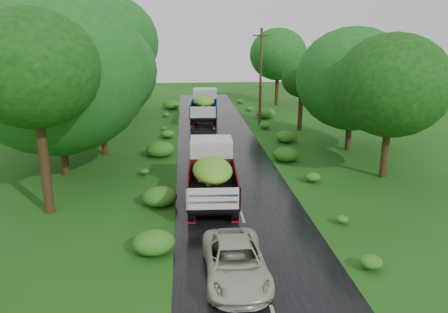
{
  "coord_description": "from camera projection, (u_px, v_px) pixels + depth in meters",
  "views": [
    {
      "loc": [
        -2.68,
        -15.46,
        8.77
      ],
      "look_at": [
        -0.46,
        8.65,
        1.7
      ],
      "focal_mm": 35.0,
      "sensor_mm": 36.0,
      "label": 1
    }
  ],
  "objects": [
    {
      "name": "ground",
      "position": [
        255.0,
        257.0,
        17.47
      ],
      "size": [
        120.0,
        120.0,
        0.0
      ],
      "primitive_type": "plane",
      "color": "#16440E",
      "rests_on": "ground"
    },
    {
      "name": "car",
      "position": [
        235.0,
        262.0,
        15.8
      ],
      "size": [
        2.22,
        4.78,
        1.33
      ],
      "primitive_type": "imported",
      "rotation": [
        0.0,
        0.0,
        0.0
      ],
      "color": "beige",
      "rests_on": "road"
    },
    {
      "name": "road_lines",
      "position": [
        237.0,
        200.0,
        23.2
      ],
      "size": [
        0.12,
        69.6,
        0.0
      ],
      "color": "#BFB78C",
      "rests_on": "road"
    },
    {
      "name": "truck_near",
      "position": [
        212.0,
        171.0,
        22.94
      ],
      "size": [
        2.7,
        6.89,
        2.85
      ],
      "rotation": [
        0.0,
        0.0,
        -0.05
      ],
      "color": "black",
      "rests_on": "ground"
    },
    {
      "name": "trees_right",
      "position": [
        326.0,
        72.0,
        35.78
      ],
      "size": [
        5.25,
        30.53,
        7.62
      ],
      "color": "black",
      "rests_on": "ground"
    },
    {
      "name": "trees_left",
      "position": [
        91.0,
        55.0,
        34.6
      ],
      "size": [
        6.82,
        33.13,
        9.61
      ],
      "color": "black",
      "rests_on": "ground"
    },
    {
      "name": "shrubs",
      "position": [
        223.0,
        154.0,
        30.76
      ],
      "size": [
        11.9,
        44.0,
        0.7
      ],
      "color": "#275614",
      "rests_on": "ground"
    },
    {
      "name": "truck_far",
      "position": [
        204.0,
        104.0,
        43.12
      ],
      "size": [
        3.02,
        7.11,
        2.91
      ],
      "rotation": [
        0.0,
        0.0,
        -0.09
      ],
      "color": "black",
      "rests_on": "ground"
    },
    {
      "name": "utility_pole",
      "position": [
        261.0,
        76.0,
        40.49
      ],
      "size": [
        1.51,
        0.59,
        8.9
      ],
      "rotation": [
        0.0,
        0.0,
        -0.32
      ],
      "color": "#382616",
      "rests_on": "ground"
    },
    {
      "name": "road",
      "position": [
        239.0,
        208.0,
        22.25
      ],
      "size": [
        6.5,
        80.0,
        0.02
      ],
      "primitive_type": "cube",
      "color": "black",
      "rests_on": "ground"
    }
  ]
}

